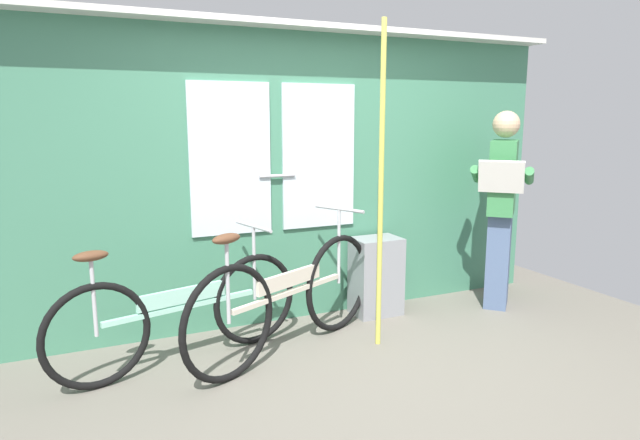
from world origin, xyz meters
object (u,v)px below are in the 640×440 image
object	(u,v)px
passenger_reading_newspaper	(501,206)
trash_bin_by_wall	(376,276)
bicycle_leaning_behind	(181,312)
bicycle_near_door	(289,298)
handrail_pole	(381,189)

from	to	relation	value
passenger_reading_newspaper	trash_bin_by_wall	distance (m)	1.20
trash_bin_by_wall	bicycle_leaning_behind	bearing A→B (deg)	-169.27
bicycle_near_door	handrail_pole	distance (m)	0.96
trash_bin_by_wall	handrail_pole	xyz separation A→B (m)	(-0.30, -0.55, 0.79)
bicycle_near_door	bicycle_leaning_behind	bearing A→B (deg)	144.36
bicycle_near_door	trash_bin_by_wall	size ratio (longest dim) A/B	2.60
handrail_pole	trash_bin_by_wall	bearing A→B (deg)	61.58
passenger_reading_newspaper	handrail_pole	size ratio (longest dim) A/B	0.74
bicycle_near_door	bicycle_leaning_behind	distance (m)	0.70
bicycle_leaning_behind	trash_bin_by_wall	world-z (taller)	bicycle_leaning_behind
bicycle_leaning_behind	trash_bin_by_wall	bearing A→B (deg)	-3.27
bicycle_leaning_behind	handrail_pole	size ratio (longest dim) A/B	0.76
bicycle_leaning_behind	passenger_reading_newspaper	world-z (taller)	passenger_reading_newspaper
passenger_reading_newspaper	trash_bin_by_wall	world-z (taller)	passenger_reading_newspaper
bicycle_near_door	trash_bin_by_wall	world-z (taller)	bicycle_near_door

